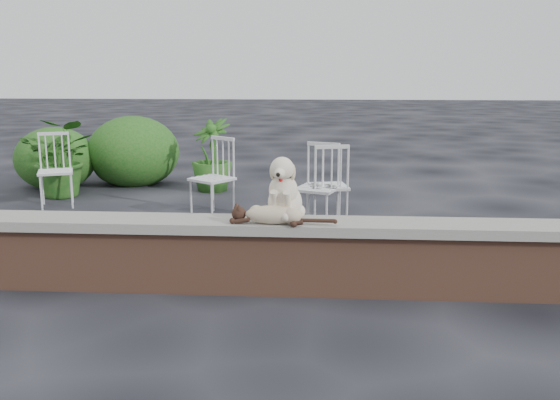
# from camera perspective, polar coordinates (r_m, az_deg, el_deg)

# --- Properties ---
(ground) EXTENTS (60.00, 60.00, 0.00)m
(ground) POSITION_cam_1_polar(r_m,az_deg,el_deg) (4.95, -3.11, -8.40)
(ground) COLOR black
(ground) RESTS_ON ground
(brick_wall) EXTENTS (6.00, 0.30, 0.50)m
(brick_wall) POSITION_cam_1_polar(r_m,az_deg,el_deg) (4.86, -3.14, -5.65)
(brick_wall) COLOR brown
(brick_wall) RESTS_ON ground
(capstone) EXTENTS (6.20, 0.40, 0.08)m
(capstone) POSITION_cam_1_polar(r_m,az_deg,el_deg) (4.78, -3.18, -2.34)
(capstone) COLOR slate
(capstone) RESTS_ON brick_wall
(dog) EXTENTS (0.40, 0.49, 0.52)m
(dog) POSITION_cam_1_polar(r_m,az_deg,el_deg) (4.73, 0.48, 1.24)
(dog) COLOR beige
(dog) RESTS_ON capstone
(cat) EXTENTS (0.98, 0.37, 0.16)m
(cat) POSITION_cam_1_polar(r_m,az_deg,el_deg) (4.63, -0.63, -1.27)
(cat) COLOR tan
(cat) RESTS_ON capstone
(chair_b) EXTENTS (0.78, 0.78, 0.94)m
(chair_b) POSITION_cam_1_polar(r_m,az_deg,el_deg) (7.27, -6.41, 2.12)
(chair_b) COLOR white
(chair_b) RESTS_ON ground
(chair_d) EXTENTS (0.72, 0.72, 0.94)m
(chair_d) POSITION_cam_1_polar(r_m,az_deg,el_deg) (6.66, 3.50, 1.23)
(chair_d) COLOR white
(chair_d) RESTS_ON ground
(chair_a) EXTENTS (0.73, 0.73, 0.94)m
(chair_a) POSITION_cam_1_polar(r_m,az_deg,el_deg) (8.25, -20.36, 2.63)
(chair_a) COLOR white
(chair_a) RESTS_ON ground
(chair_c) EXTENTS (0.66, 0.66, 0.94)m
(chair_c) POSITION_cam_1_polar(r_m,az_deg,el_deg) (6.80, 4.51, 1.44)
(chair_c) COLOR white
(chair_c) RESTS_ON ground
(potted_plant_a) EXTENTS (1.00, 0.88, 1.09)m
(potted_plant_a) POSITION_cam_1_polar(r_m,az_deg,el_deg) (8.86, -19.77, 3.78)
(potted_plant_a) COLOR #164D16
(potted_plant_a) RESTS_ON ground
(potted_plant_b) EXTENTS (0.81, 0.81, 1.04)m
(potted_plant_b) POSITION_cam_1_polar(r_m,az_deg,el_deg) (8.78, -6.45, 4.21)
(potted_plant_b) COLOR #164D16
(potted_plant_b) RESTS_ON ground
(shrubbery) EXTENTS (2.39, 1.50, 1.10)m
(shrubbery) POSITION_cam_1_polar(r_m,az_deg,el_deg) (9.58, -15.92, 4.02)
(shrubbery) COLOR #164D16
(shrubbery) RESTS_ON ground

